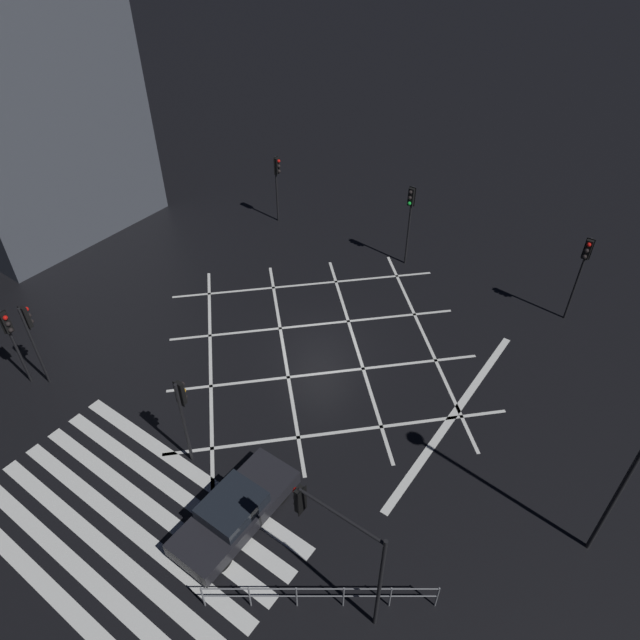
% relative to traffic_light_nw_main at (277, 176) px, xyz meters
% --- Properties ---
extents(ground_plane, '(200.00, 200.00, 0.00)m').
position_rel_traffic_light_nw_main_xyz_m(ground_plane, '(8.45, -7.62, -2.83)').
color(ground_plane, black).
extents(road_markings, '(16.12, 21.61, 0.01)m').
position_rel_traffic_light_nw_main_xyz_m(road_markings, '(8.82, -14.80, -2.83)').
color(road_markings, silver).
rests_on(road_markings, ground_plane).
extents(traffic_light_nw_main, '(0.39, 0.36, 3.96)m').
position_rel_traffic_light_nw_main_xyz_m(traffic_light_nw_main, '(0.00, 0.00, 0.00)').
color(traffic_light_nw_main, black).
rests_on(traffic_light_nw_main, ground_plane).
extents(traffic_light_sw_main, '(0.39, 0.36, 3.68)m').
position_rel_traffic_light_nw_main_xyz_m(traffic_light_sw_main, '(0.08, -16.23, -0.20)').
color(traffic_light_sw_main, black).
rests_on(traffic_light_sw_main, ground_plane).
extents(traffic_light_median_south, '(0.36, 0.39, 3.84)m').
position_rel_traffic_light_nw_main_xyz_m(traffic_light_median_south, '(8.21, -15.03, -0.08)').
color(traffic_light_median_south, black).
rests_on(traffic_light_median_south, ground_plane).
extents(traffic_light_ne_cross, '(0.36, 0.39, 4.32)m').
position_rel_traffic_light_nw_main_xyz_m(traffic_light_ne_cross, '(16.49, 0.67, 0.25)').
color(traffic_light_ne_cross, black).
rests_on(traffic_light_ne_cross, ground_plane).
extents(traffic_light_sw_cross, '(0.36, 0.39, 3.85)m').
position_rel_traffic_light_nw_main_xyz_m(traffic_light_sw_cross, '(0.65, -15.72, -0.08)').
color(traffic_light_sw_cross, black).
rests_on(traffic_light_sw_cross, ground_plane).
extents(traffic_light_median_north, '(0.36, 0.39, 4.40)m').
position_rel_traffic_light_nw_main_xyz_m(traffic_light_median_north, '(8.19, 0.34, 0.30)').
color(traffic_light_median_north, black).
rests_on(traffic_light_median_north, ground_plane).
extents(traffic_light_se_main, '(2.82, 0.36, 4.39)m').
position_rel_traffic_light_nw_main_xyz_m(traffic_light_se_main, '(15.06, -16.07, 0.41)').
color(traffic_light_se_main, black).
rests_on(traffic_light_se_main, ground_plane).
extents(street_lamp_east, '(0.53, 0.53, 9.79)m').
position_rel_traffic_light_nw_main_xyz_m(street_lamp_east, '(-7.89, -8.14, 4.05)').
color(street_lamp_east, black).
rests_on(street_lamp_east, ground_plane).
extents(waiting_car, '(1.78, 4.55, 1.17)m').
position_rel_traffic_light_nw_main_xyz_m(waiting_car, '(11.13, -15.98, -2.27)').
color(waiting_car, black).
rests_on(waiting_car, ground_plane).
extents(pedestrian_railing, '(5.44, 3.94, 1.05)m').
position_rel_traffic_light_nw_main_xyz_m(pedestrian_railing, '(14.93, -16.60, -2.17)').
color(pedestrian_railing, gray).
rests_on(pedestrian_railing, ground_plane).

